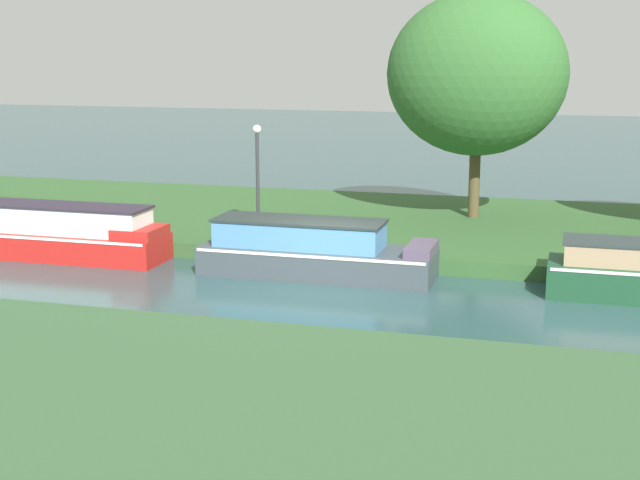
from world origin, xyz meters
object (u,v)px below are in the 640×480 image
slate_narrowboat (314,251)px  mooring_post_near (292,233)px  willow_tree_left (477,74)px  lamp_post (257,166)px  red_barge (12,229)px

slate_narrowboat → mooring_post_near: size_ratio=8.52×
willow_tree_left → lamp_post: willow_tree_left is taller
willow_tree_left → mooring_post_near: (-4.13, -5.08, -4.02)m
red_barge → willow_tree_left: bearing=28.8°
willow_tree_left → slate_narrowboat: bearing=-115.9°
willow_tree_left → lamp_post: size_ratio=2.22×
red_barge → mooring_post_near: 7.70m
willow_tree_left → red_barge: bearing=-151.2°
lamp_post → willow_tree_left: bearing=34.2°
willow_tree_left → mooring_post_near: bearing=-129.1°
red_barge → mooring_post_near: (7.58, 1.35, 0.05)m
slate_narrowboat → mooring_post_near: slate_narrowboat is taller
slate_narrowboat → lamp_post: (-2.41, 2.67, 1.70)m
willow_tree_left → mooring_post_near: size_ratio=9.98×
red_barge → willow_tree_left: size_ratio=1.36×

